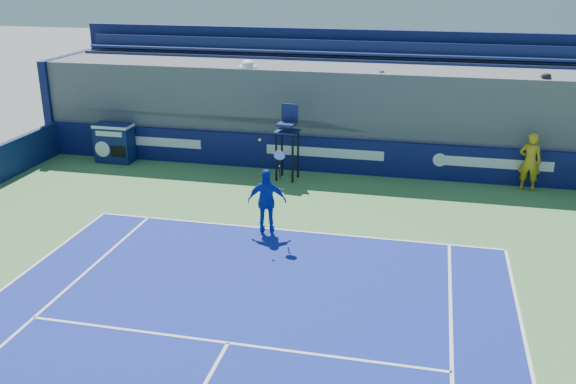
% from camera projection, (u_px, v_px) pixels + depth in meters
% --- Properties ---
extents(ball_person, '(0.74, 0.55, 1.85)m').
position_uv_depth(ball_person, '(530.00, 162.00, 19.87)').
color(ball_person, gold).
rests_on(ball_person, apron).
extents(back_hoarding, '(20.40, 0.21, 1.20)m').
position_uv_depth(back_hoarding, '(325.00, 155.00, 21.71)').
color(back_hoarding, '#0D114C').
rests_on(back_hoarding, ground).
extents(match_clock, '(1.33, 0.74, 1.40)m').
position_uv_depth(match_clock, '(114.00, 142.00, 22.77)').
color(match_clock, '#0F1B4E').
rests_on(match_clock, ground).
extents(umpire_chair, '(0.77, 0.77, 2.48)m').
position_uv_depth(umpire_chair, '(288.00, 134.00, 20.69)').
color(umpire_chair, black).
rests_on(umpire_chair, ground).
extents(tennis_player, '(1.07, 0.59, 2.57)m').
position_uv_depth(tennis_player, '(267.00, 201.00, 16.80)').
color(tennis_player, '#1534AE').
rests_on(tennis_player, apron).
extents(stadium_seating, '(21.00, 4.05, 4.40)m').
position_uv_depth(stadium_seating, '(335.00, 107.00, 23.17)').
color(stadium_seating, '#57575C').
rests_on(stadium_seating, ground).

